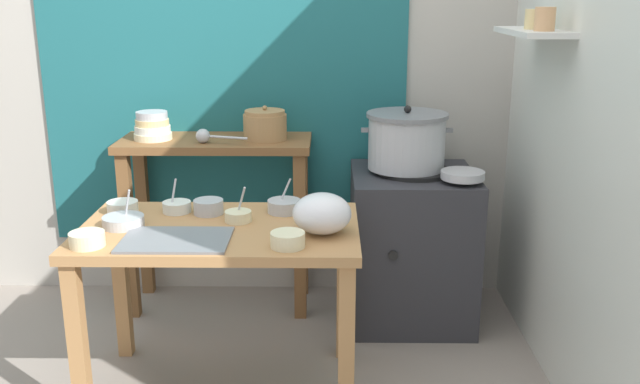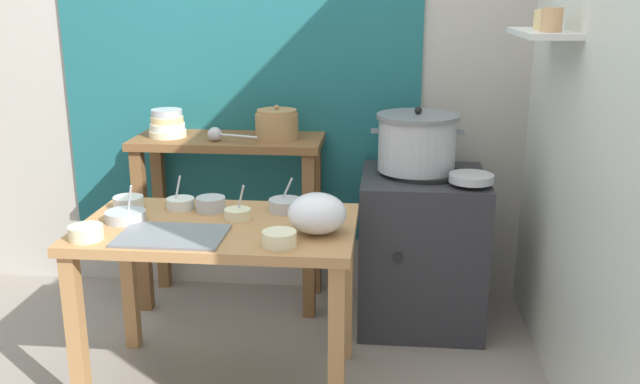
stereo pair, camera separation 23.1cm
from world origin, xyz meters
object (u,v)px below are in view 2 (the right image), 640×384
at_px(prep_bowl_6, 238,213).
at_px(prep_bowl_3, 126,215).
at_px(plastic_bag, 317,213).
at_px(prep_bowl_2, 128,202).
at_px(serving_tray, 172,236).
at_px(prep_table, 219,250).
at_px(prep_bowl_1, 180,203).
at_px(prep_bowl_5, 86,232).
at_px(prep_bowl_4, 279,238).
at_px(ladle, 217,134).
at_px(wide_pan, 471,178).
at_px(back_shelf_table, 229,179).
at_px(prep_bowl_7, 211,203).
at_px(steamer_pot, 417,142).
at_px(bowl_stack_enamel, 167,124).
at_px(stove_block, 421,248).
at_px(prep_bowl_0, 285,205).
at_px(clay_pot, 277,124).

bearing_deg(prep_bowl_6, prep_bowl_3, -171.65).
xyz_separation_m(plastic_bag, prep_bowl_2, (-0.84, 0.24, -0.05)).
bearing_deg(serving_tray, prep_table, 51.54).
bearing_deg(prep_bowl_1, prep_bowl_5, -120.19).
xyz_separation_m(prep_table, prep_bowl_4, (0.28, -0.22, 0.14)).
height_order(ladle, wide_pan, ladle).
distance_m(back_shelf_table, prep_bowl_7, 0.67).
bearing_deg(serving_tray, prep_bowl_4, -7.40).
height_order(prep_table, prep_bowl_4, prep_bowl_4).
bearing_deg(prep_bowl_5, serving_tray, 10.54).
bearing_deg(prep_bowl_2, steamer_pot, 23.76).
distance_m(bowl_stack_enamel, prep_bowl_2, 0.68).
distance_m(bowl_stack_enamel, serving_tray, 1.06).
bearing_deg(prep_bowl_7, stove_block, 30.01).
distance_m(prep_bowl_1, prep_bowl_6, 0.30).
bearing_deg(back_shelf_table, ladle, -109.50).
relative_size(prep_table, back_shelf_table, 1.15).
relative_size(prep_bowl_3, prep_bowl_7, 1.31).
bearing_deg(wide_pan, prep_bowl_6, -155.18).
height_order(stove_block, prep_bowl_3, prep_bowl_3).
height_order(steamer_pot, ladle, steamer_pot).
height_order(prep_bowl_2, prep_bowl_3, prep_bowl_3).
bearing_deg(bowl_stack_enamel, stove_block, -5.32).
distance_m(ladle, plastic_bag, 1.00).
xyz_separation_m(steamer_pot, serving_tray, (-0.94, -0.88, -0.19)).
relative_size(prep_bowl_0, prep_bowl_2, 1.11).
xyz_separation_m(prep_bowl_1, prep_bowl_2, (-0.22, -0.01, 0.00)).
relative_size(stove_block, prep_bowl_4, 6.18).
bearing_deg(prep_bowl_2, plastic_bag, -16.05).
relative_size(serving_tray, prep_bowl_5, 3.11).
height_order(prep_table, prep_bowl_6, prep_bowl_6).
distance_m(steamer_pot, prep_bowl_7, 1.05).
bearing_deg(prep_bowl_2, prep_bowl_0, 1.82).
height_order(clay_pot, wide_pan, clay_pot).
height_order(back_shelf_table, ladle, ladle).
height_order(plastic_bag, wide_pan, plastic_bag).
bearing_deg(ladle, stove_block, -1.97).
bearing_deg(prep_bowl_3, steamer_pot, 31.10).
relative_size(prep_table, wide_pan, 5.44).
distance_m(stove_block, prep_bowl_3, 1.46).
relative_size(serving_tray, prep_bowl_0, 2.83).
distance_m(wide_pan, prep_bowl_2, 1.52).
bearing_deg(stove_block, prep_bowl_0, -140.13).
height_order(plastic_bag, prep_bowl_6, plastic_bag).
relative_size(steamer_pot, prep_bowl_2, 3.46).
bearing_deg(wide_pan, prep_bowl_1, -165.09).
bearing_deg(stove_block, clay_pot, 169.98).
distance_m(prep_bowl_2, prep_bowl_7, 0.36).
distance_m(prep_bowl_0, prep_bowl_6, 0.22).
distance_m(prep_bowl_2, prep_bowl_3, 0.18).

